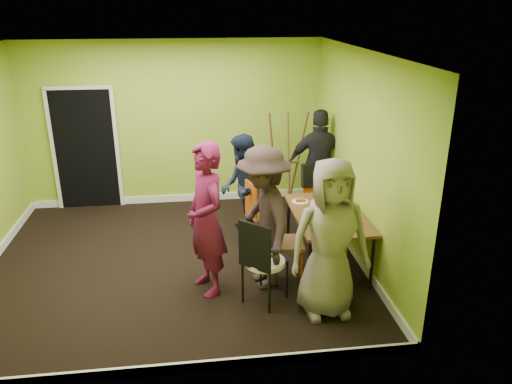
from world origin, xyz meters
TOP-DOWN VIEW (x-y plane):
  - ground at (0.00, 0.00)m, footprint 5.00×5.00m
  - room_walls at (-0.02, 0.04)m, footprint 5.04×4.54m
  - dining_table at (2.02, -0.31)m, footprint 0.90×1.50m
  - chair_left_far at (1.19, 0.40)m, footprint 0.50×0.50m
  - chair_left_near at (1.33, -0.59)m, footprint 0.49×0.49m
  - chair_back_end at (2.19, 1.10)m, footprint 0.42×0.49m
  - chair_front_end at (1.83, -1.13)m, footprint 0.49×0.49m
  - chair_bentwood at (1.02, -1.14)m, footprint 0.59×0.59m
  - easel at (1.86, 1.77)m, footprint 0.68×0.64m
  - plate_near_left at (1.74, 0.12)m, footprint 0.23×0.23m
  - plate_near_right at (1.83, -0.77)m, footprint 0.23×0.23m
  - plate_far_back at (2.10, 0.18)m, footprint 0.23×0.23m
  - plate_far_front at (2.02, -0.89)m, footprint 0.22×0.22m
  - plate_wall_back at (2.31, -0.18)m, footprint 0.22×0.22m
  - plate_wall_front at (2.25, -0.45)m, footprint 0.22×0.22m
  - thermos at (2.06, -0.21)m, footprint 0.07×0.07m
  - blue_bottle at (2.22, -0.63)m, footprint 0.08×0.08m
  - orange_bottle at (1.99, -0.06)m, footprint 0.04×0.04m
  - glass_mid at (1.91, -0.13)m, footprint 0.07×0.07m
  - glass_back at (2.15, 0.04)m, footprint 0.07×0.07m
  - glass_front at (2.11, -0.85)m, footprint 0.07×0.07m
  - cup_a at (1.86, -0.46)m, footprint 0.14×0.14m
  - cup_b at (2.21, -0.26)m, footprint 0.11×0.11m
  - person_standing at (0.42, -0.76)m, footprint 0.68×0.81m
  - person_left_far at (0.98, 0.64)m, footprint 0.60×0.77m
  - person_left_near at (1.11, -0.70)m, footprint 0.87×1.27m
  - person_back_end at (2.30, 1.25)m, footprint 1.10×0.58m
  - person_front_end at (1.74, -1.40)m, footprint 0.92×0.62m

SIDE VIEW (x-z plane):
  - ground at x=0.00m, z-range 0.00..0.00m
  - chair_left_far at x=1.19m, z-range 0.06..1.03m
  - chair_front_end at x=1.83m, z-range 0.06..1.04m
  - chair_bentwood at x=1.02m, z-range 0.06..1.14m
  - chair_left_near at x=1.33m, z-range 0.07..1.13m
  - chair_back_end at x=2.19m, z-range 0.20..1.16m
  - dining_table at x=2.02m, z-range 0.32..1.07m
  - plate_near_left at x=1.74m, z-range 0.75..0.76m
  - plate_near_right at x=1.83m, z-range 0.75..0.76m
  - plate_far_back at x=2.10m, z-range 0.75..0.76m
  - plate_far_front at x=2.02m, z-range 0.75..0.76m
  - plate_wall_back at x=2.31m, z-range 0.75..0.76m
  - plate_wall_front at x=2.25m, z-range 0.75..0.76m
  - orange_bottle at x=1.99m, z-range 0.75..0.83m
  - glass_front at x=2.11m, z-range 0.75..0.84m
  - glass_mid at x=1.91m, z-range 0.75..0.84m
  - person_left_far at x=0.98m, z-range 0.00..1.59m
  - cup_b at x=2.21m, z-range 0.75..0.85m
  - glass_back at x=2.15m, z-range 0.75..0.85m
  - cup_a at x=1.86m, z-range 0.75..0.86m
  - easel at x=1.86m, z-range -0.01..1.68m
  - blue_bottle at x=2.22m, z-range 0.75..0.93m
  - thermos at x=2.06m, z-range 0.75..0.96m
  - person_back_end at x=2.30m, z-range 0.00..1.80m
  - person_left_near at x=1.11m, z-range 0.00..1.80m
  - person_front_end at x=1.74m, z-range 0.00..1.84m
  - person_standing at x=0.42m, z-range 0.00..1.89m
  - room_walls at x=-0.02m, z-range -0.42..2.40m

